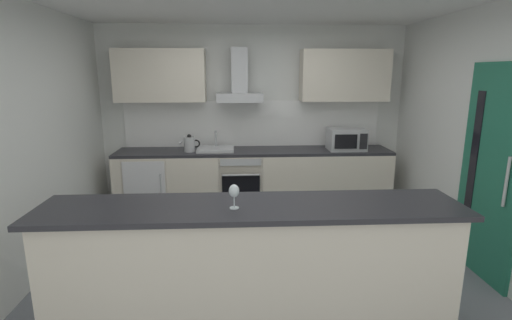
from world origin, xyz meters
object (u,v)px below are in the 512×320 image
Objects in this scene: sink at (216,149)px; microwave at (346,139)px; range_hood at (240,85)px; oven at (241,181)px; refrigerator at (149,185)px; kettle at (190,144)px; wine_glass at (234,192)px.

microwave is at bearing -1.23° from sink.
sink is at bearing -160.82° from range_hood.
microwave is (1.47, -0.03, 0.59)m from oven.
microwave is (2.74, -0.03, 0.62)m from refrigerator.
range_hood is at bearing 5.95° from refrigerator.
oven is 0.58m from sink.
microwave is 1.00× the size of sink.
refrigerator is 1.06m from sink.
oven is at bearing 2.80° from kettle.
wine_glass reaches higher than kettle.
kettle is (0.58, -0.03, 0.58)m from refrigerator.
wine_glass is at bearing -121.36° from microwave.
refrigerator is 2.92m from wine_glass.
kettle is 0.40× the size of range_hood.
oven is 2.77× the size of kettle.
wine_glass is at bearing -91.75° from oven.
range_hood is (-1.47, 0.16, 0.74)m from microwave.
wine_glass is at bearing -76.45° from kettle.
oven is at bearing -1.85° from sink.
range_hood is at bearing 90.00° from oven.
kettle is at bearing -166.68° from range_hood.
kettle is (-0.35, -0.04, 0.08)m from sink.
microwave is 2.81× the size of wine_glass.
refrigerator is 4.78× the size of wine_glass.
microwave is at bearing -1.09° from oven.
sink is at bearing 178.15° from oven.
kettle is 1.62× the size of wine_glass.
oven is at bearing 88.25° from wine_glass.
range_hood is at bearing 88.34° from wine_glass.
range_hood reaches higher than refrigerator.
oven is 2.66m from wine_glass.
range_hood is at bearing 13.32° from kettle.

